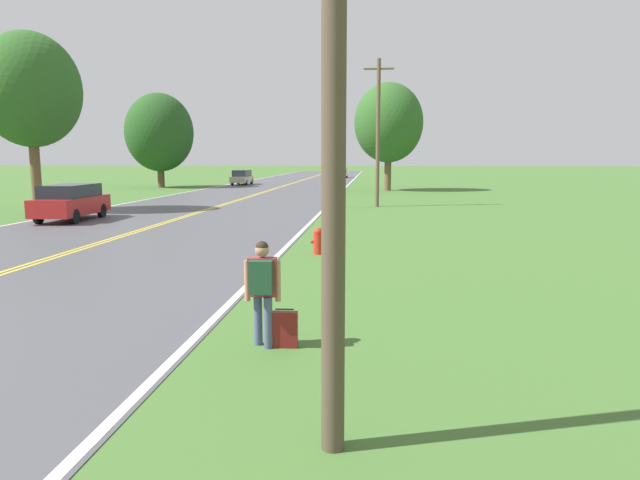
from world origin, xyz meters
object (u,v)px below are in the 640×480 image
at_px(tree_mid_treeline, 30,90).
at_px(car_champagne_van_mid_near, 242,177).
at_px(traffic_sign, 342,176).
at_px(tree_behind_sign, 389,123).
at_px(suitcase, 285,329).
at_px(fire_hydrant, 318,241).
at_px(car_red_suv_approaching, 71,201).
at_px(tree_left_verge, 159,133).
at_px(hitchhiker_person, 262,283).
at_px(car_white_hatchback_mid_far, 341,173).

relative_size(tree_mid_treeline, car_champagne_van_mid_near, 2.05).
xyz_separation_m(traffic_sign, tree_behind_sign, (3.10, 18.36, 4.19)).
xyz_separation_m(suitcase, tree_mid_treeline, (-17.29, 21.33, 6.30)).
distance_m(fire_hydrant, car_red_suv_approaching, 15.21).
xyz_separation_m(suitcase, tree_behind_sign, (2.50, 43.81, 5.77)).
xyz_separation_m(tree_behind_sign, car_red_suv_approaching, (-15.54, -26.61, -5.14)).
relative_size(fire_hydrant, car_champagne_van_mid_near, 0.18).
height_order(tree_behind_sign, tree_mid_treeline, tree_mid_treeline).
xyz_separation_m(traffic_sign, tree_mid_treeline, (-16.69, -4.12, 4.73)).
bearing_deg(tree_mid_treeline, tree_left_verge, 96.19).
height_order(hitchhiker_person, car_champagne_van_mid_near, hitchhiker_person).
relative_size(tree_left_verge, tree_behind_sign, 0.97).
height_order(fire_hydrant, tree_left_verge, tree_left_verge).
bearing_deg(hitchhiker_person, suitcase, -88.03).
distance_m(hitchhiker_person, suitcase, 0.83).
bearing_deg(tree_left_verge, hitchhiker_person, -67.28).
bearing_deg(car_red_suv_approaching, car_white_hatchback_mid_far, -11.82).
height_order(suitcase, fire_hydrant, fire_hydrant).
bearing_deg(car_champagne_van_mid_near, suitcase, -166.64).
relative_size(hitchhiker_person, fire_hydrant, 2.03).
height_order(tree_left_verge, car_white_hatchback_mid_far, tree_left_verge).
distance_m(hitchhiker_person, traffic_sign, 25.49).
xyz_separation_m(fire_hydrant, car_red_suv_approaching, (-12.69, 8.37, 0.49)).
distance_m(hitchhiker_person, tree_behind_sign, 44.22).
xyz_separation_m(fire_hydrant, tree_left_verge, (-19.74, 38.29, 5.02)).
bearing_deg(car_champagne_van_mid_near, tree_behind_sign, -122.31).
xyz_separation_m(tree_mid_treeline, car_champagne_van_mid_near, (3.96, 32.26, -5.74)).
height_order(suitcase, traffic_sign, traffic_sign).
distance_m(tree_left_verge, car_champagne_van_mid_near, 10.43).
xyz_separation_m(car_red_suv_approaching, car_white_hatchback_mid_far, (9.34, 58.49, -0.16)).
bearing_deg(fire_hydrant, car_champagne_van_mid_near, 106.17).
relative_size(suitcase, traffic_sign, 0.25).
distance_m(hitchhiker_person, car_champagne_van_mid_near, 55.17).
bearing_deg(fire_hydrant, traffic_sign, 90.87).
xyz_separation_m(hitchhiker_person, tree_behind_sign, (2.85, 43.84, 5.02)).
xyz_separation_m(hitchhiker_person, tree_mid_treeline, (-16.94, 21.36, 5.55)).
distance_m(suitcase, tree_left_verge, 51.48).
xyz_separation_m(hitchhiker_person, suitcase, (0.35, 0.03, -0.75)).
relative_size(traffic_sign, car_champagne_van_mid_near, 0.52).
xyz_separation_m(tree_left_verge, car_red_suv_approaching, (7.05, -29.92, -4.52)).
bearing_deg(suitcase, car_white_hatchback_mid_far, 0.13).
height_order(fire_hydrant, car_champagne_van_mid_near, car_champagne_van_mid_near).
xyz_separation_m(suitcase, traffic_sign, (-0.60, 25.45, 1.58)).
relative_size(fire_hydrant, car_red_suv_approaching, 0.18).
relative_size(car_red_suv_approaching, car_white_hatchback_mid_far, 1.25).
height_order(hitchhiker_person, fire_hydrant, hitchhiker_person).
height_order(traffic_sign, tree_mid_treeline, tree_mid_treeline).
distance_m(tree_mid_treeline, car_champagne_van_mid_near, 33.00).
bearing_deg(tree_behind_sign, tree_left_verge, 171.67).
height_order(hitchhiker_person, tree_mid_treeline, tree_mid_treeline).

